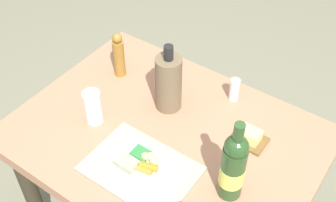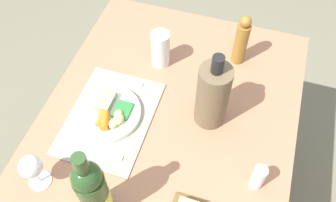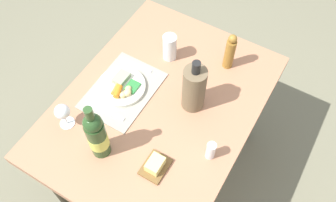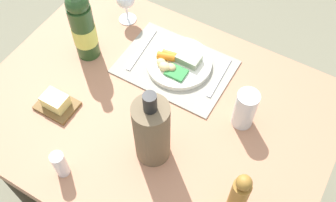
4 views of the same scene
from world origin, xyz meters
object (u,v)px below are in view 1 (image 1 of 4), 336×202
(dining_table, at_px, (165,150))
(dinner_plate, at_px, (137,166))
(knife, at_px, (173,188))
(salt_shaker, at_px, (234,89))
(wine_bottle, at_px, (233,167))
(pepper_mill, at_px, (119,56))
(fork, at_px, (101,153))
(cooler_bottle, at_px, (169,83))
(water_tumbler, at_px, (93,109))
(butter_dish, at_px, (250,137))

(dining_table, bearing_deg, dinner_plate, -84.36)
(knife, bearing_deg, salt_shaker, 91.07)
(dinner_plate, xyz_separation_m, wine_bottle, (0.31, 0.11, 0.12))
(knife, height_order, pepper_mill, pepper_mill)
(salt_shaker, distance_m, pepper_mill, 0.52)
(dining_table, height_order, fork, fork)
(cooler_bottle, bearing_deg, salt_shaker, 44.21)
(dining_table, bearing_deg, salt_shaker, 70.23)
(knife, bearing_deg, dining_table, 126.51)
(dinner_plate, height_order, water_tumbler, water_tumbler)
(dining_table, distance_m, dinner_plate, 0.23)
(dinner_plate, distance_m, fork, 0.16)
(dining_table, distance_m, knife, 0.28)
(fork, distance_m, wine_bottle, 0.50)
(dining_table, bearing_deg, cooler_bottle, 120.61)
(cooler_bottle, bearing_deg, pepper_mill, 171.95)
(fork, bearing_deg, water_tumbler, 136.78)
(dinner_plate, height_order, pepper_mill, pepper_mill)
(dinner_plate, bearing_deg, butter_dish, 53.28)
(butter_dish, bearing_deg, fork, -137.82)
(butter_dish, xyz_separation_m, pepper_mill, (-0.66, 0.02, 0.08))
(dinner_plate, relative_size, water_tumbler, 1.59)
(water_tumbler, height_order, cooler_bottle, cooler_bottle)
(knife, relative_size, wine_bottle, 0.63)
(fork, relative_size, knife, 0.88)
(dining_table, height_order, salt_shaker, salt_shaker)
(cooler_bottle, xyz_separation_m, wine_bottle, (0.41, -0.23, 0.01))
(knife, bearing_deg, dinner_plate, 176.84)
(water_tumbler, relative_size, pepper_mill, 0.68)
(dining_table, height_order, cooler_bottle, cooler_bottle)
(cooler_bottle, relative_size, wine_bottle, 0.90)
(pepper_mill, bearing_deg, dinner_plate, -43.80)
(water_tumbler, height_order, wine_bottle, wine_bottle)
(cooler_bottle, bearing_deg, butter_dish, 2.95)
(fork, height_order, salt_shaker, salt_shaker)
(dining_table, xyz_separation_m, pepper_mill, (-0.37, 0.18, 0.20))
(fork, xyz_separation_m, salt_shaker, (0.25, 0.55, 0.04))
(dinner_plate, xyz_separation_m, fork, (-0.15, -0.02, -0.01))
(dinner_plate, relative_size, pepper_mill, 1.08)
(dinner_plate, bearing_deg, wine_bottle, 19.17)
(water_tumbler, relative_size, butter_dish, 1.13)
(knife, bearing_deg, butter_dish, 67.45)
(knife, distance_m, wine_bottle, 0.23)
(fork, relative_size, water_tumbler, 1.27)
(salt_shaker, bearing_deg, butter_dish, -46.43)
(knife, bearing_deg, cooler_bottle, 122.50)
(pepper_mill, xyz_separation_m, cooler_bottle, (0.29, -0.04, 0.02))
(knife, height_order, salt_shaker, salt_shaker)
(dining_table, distance_m, butter_dish, 0.35)
(dining_table, relative_size, dinner_plate, 4.96)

